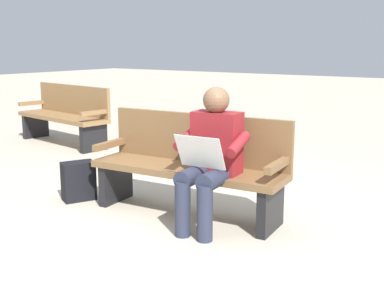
{
  "coord_description": "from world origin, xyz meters",
  "views": [
    {
      "loc": [
        -2.46,
        3.45,
        1.52
      ],
      "look_at": [
        -0.16,
        0.15,
        0.7
      ],
      "focal_mm": 45.91,
      "sensor_mm": 36.0,
      "label": 1
    }
  ],
  "objects_px": {
    "bench_near": "(190,164)",
    "bench_far": "(66,114)",
    "backpack": "(78,181)",
    "person_seated": "(211,155)"
  },
  "relations": [
    {
      "from": "bench_far",
      "to": "bench_near",
      "type": "bearing_deg",
      "value": 163.8
    },
    {
      "from": "person_seated",
      "to": "backpack",
      "type": "distance_m",
      "value": 1.54
    },
    {
      "from": "bench_near",
      "to": "bench_far",
      "type": "relative_size",
      "value": 0.99
    },
    {
      "from": "person_seated",
      "to": "bench_far",
      "type": "xyz_separation_m",
      "value": [
        3.78,
        -1.74,
        -0.17
      ]
    },
    {
      "from": "backpack",
      "to": "bench_far",
      "type": "relative_size",
      "value": 0.21
    },
    {
      "from": "bench_near",
      "to": "bench_far",
      "type": "xyz_separation_m",
      "value": [
        3.43,
        -1.54,
        0.0
      ]
    },
    {
      "from": "person_seated",
      "to": "backpack",
      "type": "height_order",
      "value": "person_seated"
    },
    {
      "from": "backpack",
      "to": "bench_far",
      "type": "bearing_deg",
      "value": -38.91
    },
    {
      "from": "bench_near",
      "to": "person_seated",
      "type": "bearing_deg",
      "value": 144.33
    },
    {
      "from": "bench_near",
      "to": "backpack",
      "type": "height_order",
      "value": "bench_near"
    }
  ]
}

